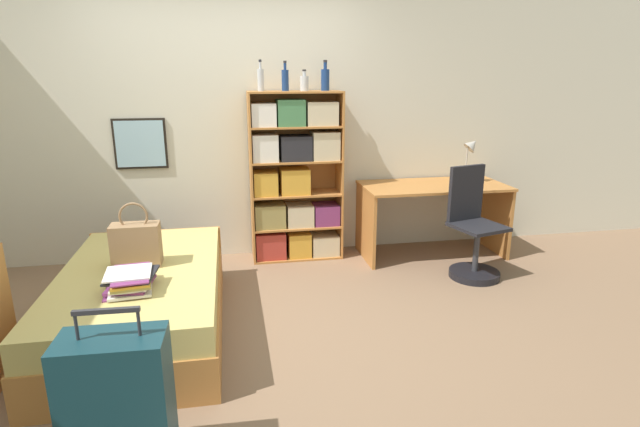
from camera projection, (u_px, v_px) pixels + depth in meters
ground_plane at (236, 323)px, 3.64m from camera, size 14.00×14.00×0.00m
wall_back at (226, 124)px, 4.73m from camera, size 10.00×0.09×2.60m
bed at (142, 300)px, 3.49m from camera, size 1.07×1.85×0.47m
handbag at (135, 244)px, 3.44m from camera, size 0.32×0.16×0.45m
book_stack_on_bed at (130, 281)px, 3.07m from camera, size 0.33×0.40×0.12m
suitcase at (118, 411)px, 2.15m from camera, size 0.45×0.26×0.84m
bookcase at (293, 180)px, 4.77m from camera, size 0.87×0.33×1.61m
bottle_green at (260, 79)px, 4.47m from camera, size 0.06×0.06×0.27m
bottle_brown at (285, 79)px, 4.51m from camera, size 0.06×0.06×0.26m
bottle_clear at (304, 83)px, 4.53m from camera, size 0.08×0.08×0.19m
bottle_blue at (325, 79)px, 4.58m from camera, size 0.08×0.08×0.27m
desk at (432, 205)px, 4.91m from camera, size 1.40×0.68×0.72m
desk_lamp at (470, 152)px, 4.86m from camera, size 0.21×0.15×0.46m
desk_chair at (472, 241)px, 4.43m from camera, size 0.49×0.49×0.98m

